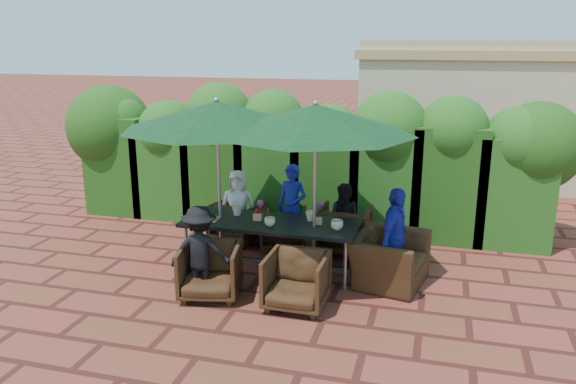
% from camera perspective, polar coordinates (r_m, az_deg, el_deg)
% --- Properties ---
extents(ground, '(80.00, 80.00, 0.00)m').
position_cam_1_polar(ground, '(8.02, -2.72, -8.39)').
color(ground, maroon).
rests_on(ground, ground).
extents(dining_table, '(2.46, 0.90, 0.75)m').
position_cam_1_polar(dining_table, '(7.89, -1.82, -3.53)').
color(dining_table, black).
rests_on(dining_table, ground).
extents(umbrella_left, '(2.66, 2.66, 2.46)m').
position_cam_1_polar(umbrella_left, '(7.78, -7.25, 7.73)').
color(umbrella_left, gray).
rests_on(umbrella_left, ground).
extents(umbrella_right, '(2.65, 2.65, 2.46)m').
position_cam_1_polar(umbrella_right, '(7.33, 2.81, 7.38)').
color(umbrella_right, gray).
rests_on(umbrella_right, ground).
extents(chair_far_left, '(0.87, 0.83, 0.74)m').
position_cam_1_polar(chair_far_left, '(9.21, -5.08, -2.82)').
color(chair_far_left, black).
rests_on(chair_far_left, ground).
extents(chair_far_mid, '(0.80, 0.77, 0.71)m').
position_cam_1_polar(chair_far_mid, '(8.88, -0.44, -3.55)').
color(chair_far_mid, black).
rests_on(chair_far_mid, ground).
extents(chair_far_right, '(0.80, 0.76, 0.80)m').
position_cam_1_polar(chair_far_right, '(8.76, 5.72, -3.59)').
color(chair_far_right, black).
rests_on(chair_far_right, ground).
extents(chair_near_left, '(0.87, 0.83, 0.76)m').
position_cam_1_polar(chair_near_left, '(7.32, -7.91, -7.68)').
color(chair_near_left, black).
rests_on(chair_near_left, ground).
extents(chair_near_right, '(0.74, 0.70, 0.76)m').
position_cam_1_polar(chair_near_right, '(6.98, 0.87, -8.74)').
color(chair_near_right, black).
rests_on(chair_near_right, ground).
extents(chair_end_right, '(0.88, 1.16, 0.91)m').
position_cam_1_polar(chair_end_right, '(7.72, 10.17, -5.93)').
color(chair_end_right, black).
rests_on(chair_end_right, ground).
extents(adult_far_left, '(0.66, 0.47, 1.21)m').
position_cam_1_polar(adult_far_left, '(9.10, -5.10, -1.50)').
color(adult_far_left, white).
rests_on(adult_far_left, ground).
extents(adult_far_mid, '(0.56, 0.50, 1.35)m').
position_cam_1_polar(adult_far_mid, '(8.80, 0.41, -1.52)').
color(adult_far_mid, '#1E25A4').
rests_on(adult_far_mid, ground).
extents(adult_far_right, '(0.56, 0.36, 1.14)m').
position_cam_1_polar(adult_far_right, '(8.51, 5.88, -2.93)').
color(adult_far_right, black).
rests_on(adult_far_right, ground).
extents(adult_near_left, '(0.83, 0.51, 1.21)m').
position_cam_1_polar(adult_near_left, '(7.26, -8.90, -6.01)').
color(adult_near_left, black).
rests_on(adult_near_left, ground).
extents(adult_end_right, '(0.57, 0.86, 1.35)m').
position_cam_1_polar(adult_end_right, '(7.58, 10.78, -4.59)').
color(adult_end_right, '#1E25A4').
rests_on(adult_end_right, ground).
extents(child_left, '(0.28, 0.24, 0.73)m').
position_cam_1_polar(child_left, '(9.08, -2.80, -3.07)').
color(child_left, '#E350A2').
rests_on(child_left, ground).
extents(child_right, '(0.28, 0.24, 0.74)m').
position_cam_1_polar(child_right, '(8.92, 3.24, -3.38)').
color(child_right, '#9A51B0').
rests_on(child_right, ground).
extents(pedestrian_a, '(1.84, 0.82, 1.91)m').
position_cam_1_polar(pedestrian_a, '(11.32, 12.44, 3.36)').
color(pedestrian_a, '#258937').
rests_on(pedestrian_a, ground).
extents(pedestrian_b, '(0.99, 0.84, 1.77)m').
position_cam_1_polar(pedestrian_b, '(11.70, 16.68, 3.11)').
color(pedestrian_b, '#E350A2').
rests_on(pedestrian_b, ground).
extents(pedestrian_c, '(1.22, 0.94, 1.73)m').
position_cam_1_polar(pedestrian_c, '(11.63, 20.72, 2.58)').
color(pedestrian_c, gray).
rests_on(pedestrian_c, ground).
extents(cup_a, '(0.15, 0.15, 0.12)m').
position_cam_1_polar(cup_a, '(8.01, -9.28, -2.43)').
color(cup_a, beige).
rests_on(cup_a, dining_table).
extents(cup_b, '(0.15, 0.15, 0.14)m').
position_cam_1_polar(cup_b, '(8.16, -5.19, -1.88)').
color(cup_b, beige).
rests_on(cup_b, dining_table).
extents(cup_c, '(0.15, 0.15, 0.12)m').
position_cam_1_polar(cup_c, '(7.67, -1.86, -3.02)').
color(cup_c, beige).
rests_on(cup_c, dining_table).
extents(cup_d, '(0.14, 0.14, 0.14)m').
position_cam_1_polar(cup_d, '(7.89, 2.29, -2.45)').
color(cup_d, beige).
rests_on(cup_d, dining_table).
extents(cup_e, '(0.17, 0.17, 0.13)m').
position_cam_1_polar(cup_e, '(7.54, 4.99, -3.35)').
color(cup_e, beige).
rests_on(cup_e, dining_table).
extents(ketchup_bottle, '(0.04, 0.04, 0.17)m').
position_cam_1_polar(ketchup_bottle, '(7.91, -3.18, -2.28)').
color(ketchup_bottle, '#B20C0A').
rests_on(ketchup_bottle, dining_table).
extents(sauce_bottle, '(0.04, 0.04, 0.17)m').
position_cam_1_polar(sauce_bottle, '(7.90, -2.05, -2.28)').
color(sauce_bottle, '#4C230C').
rests_on(sauce_bottle, dining_table).
extents(serving_tray, '(0.35, 0.25, 0.02)m').
position_cam_1_polar(serving_tray, '(8.05, -8.25, -2.68)').
color(serving_tray, '#AB8552').
rests_on(serving_tray, dining_table).
extents(number_block_left, '(0.12, 0.06, 0.10)m').
position_cam_1_polar(number_block_left, '(7.91, -3.10, -2.54)').
color(number_block_left, tan).
rests_on(number_block_left, dining_table).
extents(number_block_right, '(0.12, 0.06, 0.10)m').
position_cam_1_polar(number_block_right, '(7.74, 3.02, -2.95)').
color(number_block_right, tan).
rests_on(number_block_right, dining_table).
extents(hedge_wall, '(9.10, 1.60, 2.50)m').
position_cam_1_polar(hedge_wall, '(9.79, 0.83, 4.17)').
color(hedge_wall, '#163E10').
rests_on(hedge_wall, ground).
extents(building, '(6.20, 3.08, 3.20)m').
position_cam_1_polar(building, '(14.12, 20.22, 7.76)').
color(building, beige).
rests_on(building, ground).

